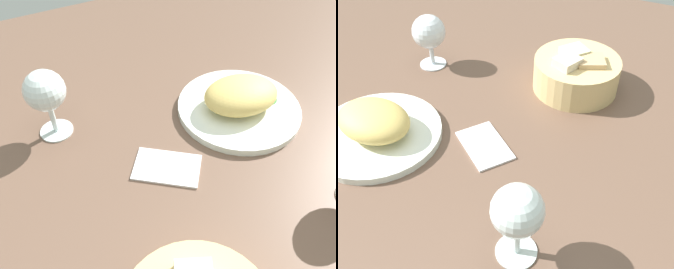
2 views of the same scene
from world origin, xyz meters
TOP-DOWN VIEW (x-y plane):
  - ground_plane at (0.00, 0.00)cm, footprint 140.00×140.00cm
  - plate at (-10.45, -10.78)cm, footprint 23.67×23.67cm
  - omelette at (-10.45, -10.78)cm, footprint 15.61×12.34cm
  - lettuce_garnish at (-16.45, -10.09)cm, footprint 4.39×4.39cm
  - wine_glass_near at (22.51, -21.85)cm, footprint 7.13×7.13cm
  - folded_napkin at (8.55, -4.56)cm, footprint 12.99×12.25cm

SIDE VIEW (x-z plane):
  - ground_plane at x=0.00cm, z-range -2.00..0.00cm
  - folded_napkin at x=8.55cm, z-range 0.00..0.80cm
  - plate at x=-10.45cm, z-range 0.00..1.40cm
  - lettuce_garnish at x=-16.45cm, z-range 1.40..2.46cm
  - omelette at x=-10.45cm, z-range 1.40..6.79cm
  - wine_glass_near at x=22.51cm, z-range 2.40..15.52cm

